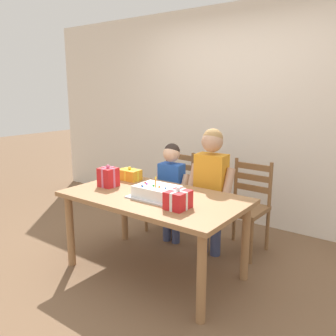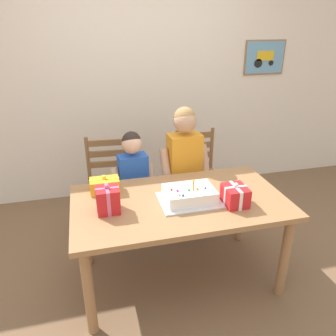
{
  "view_description": "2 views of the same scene",
  "coord_description": "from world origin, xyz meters",
  "px_view_note": "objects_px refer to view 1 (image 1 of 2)",
  "views": [
    {
      "loc": [
        1.82,
        -2.27,
        1.62
      ],
      "look_at": [
        0.04,
        0.15,
        0.94
      ],
      "focal_mm": 37.47,
      "sensor_mm": 36.0,
      "label": 1
    },
    {
      "loc": [
        -0.62,
        -2.06,
        1.94
      ],
      "look_at": [
        -0.03,
        0.23,
        0.89
      ],
      "focal_mm": 35.57,
      "sensor_mm": 36.0,
      "label": 2
    }
  ],
  "objects_px": {
    "gift_box_red_large": "(108,177)",
    "child_younger": "(171,183)",
    "child_older": "(211,180)",
    "birthday_cake": "(157,192)",
    "dining_table": "(154,205)",
    "chair_left": "(172,191)",
    "chair_right": "(245,206)",
    "gift_box_beside_cake": "(178,200)",
    "gift_box_corner_small": "(130,175)"
  },
  "relations": [
    {
      "from": "gift_box_red_large",
      "to": "child_younger",
      "type": "bearing_deg",
      "value": 67.23
    },
    {
      "from": "child_older",
      "to": "child_younger",
      "type": "bearing_deg",
      "value": 179.95
    },
    {
      "from": "birthday_cake",
      "to": "child_older",
      "type": "relative_size",
      "value": 0.35
    },
    {
      "from": "dining_table",
      "to": "chair_left",
      "type": "xyz_separation_m",
      "value": [
        -0.45,
        0.89,
        -0.17
      ]
    },
    {
      "from": "chair_right",
      "to": "child_older",
      "type": "xyz_separation_m",
      "value": [
        -0.24,
        -0.28,
        0.3
      ]
    },
    {
      "from": "gift_box_beside_cake",
      "to": "gift_box_corner_small",
      "type": "height_order",
      "value": "gift_box_beside_cake"
    },
    {
      "from": "gift_box_red_large",
      "to": "gift_box_beside_cake",
      "type": "distance_m",
      "value": 0.9
    },
    {
      "from": "dining_table",
      "to": "gift_box_corner_small",
      "type": "xyz_separation_m",
      "value": [
        -0.52,
        0.27,
        0.14
      ]
    },
    {
      "from": "chair_left",
      "to": "birthday_cake",
      "type": "bearing_deg",
      "value": -60.91
    },
    {
      "from": "birthday_cake",
      "to": "gift_box_corner_small",
      "type": "relative_size",
      "value": 1.95
    },
    {
      "from": "gift_box_red_large",
      "to": "child_younger",
      "type": "relative_size",
      "value": 0.2
    },
    {
      "from": "dining_table",
      "to": "chair_right",
      "type": "height_order",
      "value": "chair_right"
    },
    {
      "from": "dining_table",
      "to": "birthday_cake",
      "type": "relative_size",
      "value": 3.58
    },
    {
      "from": "birthday_cake",
      "to": "child_younger",
      "type": "bearing_deg",
      "value": 116.12
    },
    {
      "from": "gift_box_red_large",
      "to": "dining_table",
      "type": "bearing_deg",
      "value": 3.51
    },
    {
      "from": "gift_box_beside_cake",
      "to": "chair_left",
      "type": "xyz_separation_m",
      "value": [
        -0.82,
        1.05,
        -0.33
      ]
    },
    {
      "from": "child_older",
      "to": "gift_box_beside_cake",
      "type": "bearing_deg",
      "value": -79.29
    },
    {
      "from": "gift_box_corner_small",
      "to": "chair_right",
      "type": "distance_m",
      "value": 1.21
    },
    {
      "from": "gift_box_beside_cake",
      "to": "child_older",
      "type": "height_order",
      "value": "child_older"
    },
    {
      "from": "gift_box_red_large",
      "to": "child_older",
      "type": "distance_m",
      "value": 0.98
    },
    {
      "from": "gift_box_corner_small",
      "to": "chair_right",
      "type": "height_order",
      "value": "chair_right"
    },
    {
      "from": "gift_box_beside_cake",
      "to": "gift_box_corner_small",
      "type": "relative_size",
      "value": 0.86
    },
    {
      "from": "dining_table",
      "to": "gift_box_corner_small",
      "type": "bearing_deg",
      "value": 153.14
    },
    {
      "from": "birthday_cake",
      "to": "chair_left",
      "type": "xyz_separation_m",
      "value": [
        -0.52,
        0.93,
        -0.3
      ]
    },
    {
      "from": "gift_box_beside_cake",
      "to": "child_older",
      "type": "relative_size",
      "value": 0.15
    },
    {
      "from": "birthday_cake",
      "to": "chair_right",
      "type": "bearing_deg",
      "value": 66.91
    },
    {
      "from": "birthday_cake",
      "to": "gift_box_beside_cake",
      "type": "distance_m",
      "value": 0.33
    },
    {
      "from": "gift_box_corner_small",
      "to": "birthday_cake",
      "type": "bearing_deg",
      "value": -27.15
    },
    {
      "from": "gift_box_red_large",
      "to": "child_older",
      "type": "bearing_deg",
      "value": 40.81
    },
    {
      "from": "dining_table",
      "to": "gift_box_red_large",
      "type": "bearing_deg",
      "value": -176.49
    },
    {
      "from": "chair_left",
      "to": "chair_right",
      "type": "xyz_separation_m",
      "value": [
        0.91,
        0.0,
        0.0
      ]
    },
    {
      "from": "child_younger",
      "to": "gift_box_red_large",
      "type": "bearing_deg",
      "value": -112.77
    },
    {
      "from": "gift_box_red_large",
      "to": "chair_left",
      "type": "bearing_deg",
      "value": 85.7
    },
    {
      "from": "child_younger",
      "to": "gift_box_corner_small",
      "type": "bearing_deg",
      "value": -128.24
    },
    {
      "from": "gift_box_red_large",
      "to": "gift_box_beside_cake",
      "type": "bearing_deg",
      "value": -8.14
    },
    {
      "from": "child_older",
      "to": "child_younger",
      "type": "distance_m",
      "value": 0.49
    },
    {
      "from": "dining_table",
      "to": "chair_right",
      "type": "distance_m",
      "value": 1.02
    },
    {
      "from": "gift_box_red_large",
      "to": "gift_box_corner_small",
      "type": "height_order",
      "value": "gift_box_red_large"
    },
    {
      "from": "birthday_cake",
      "to": "chair_right",
      "type": "relative_size",
      "value": 0.48
    },
    {
      "from": "chair_left",
      "to": "dining_table",
      "type": "bearing_deg",
      "value": -63.05
    },
    {
      "from": "chair_left",
      "to": "child_older",
      "type": "relative_size",
      "value": 0.73
    },
    {
      "from": "dining_table",
      "to": "chair_left",
      "type": "distance_m",
      "value": 1.01
    },
    {
      "from": "gift_box_beside_cake",
      "to": "child_younger",
      "type": "bearing_deg",
      "value": 128.82
    },
    {
      "from": "child_older",
      "to": "child_younger",
      "type": "height_order",
      "value": "child_older"
    },
    {
      "from": "gift_box_corner_small",
      "to": "child_younger",
      "type": "relative_size",
      "value": 0.21
    },
    {
      "from": "dining_table",
      "to": "chair_left",
      "type": "relative_size",
      "value": 1.71
    },
    {
      "from": "gift_box_beside_cake",
      "to": "chair_right",
      "type": "xyz_separation_m",
      "value": [
        0.09,
        1.05,
        -0.33
      ]
    },
    {
      "from": "gift_box_red_large",
      "to": "chair_right",
      "type": "height_order",
      "value": "gift_box_red_large"
    },
    {
      "from": "gift_box_corner_small",
      "to": "child_older",
      "type": "bearing_deg",
      "value": 24.77
    },
    {
      "from": "gift_box_red_large",
      "to": "chair_right",
      "type": "bearing_deg",
      "value": 43.29
    }
  ]
}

